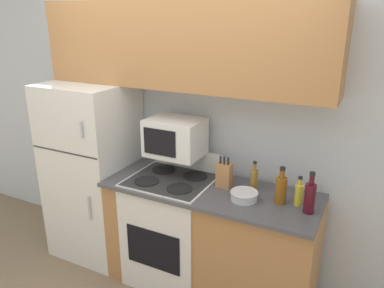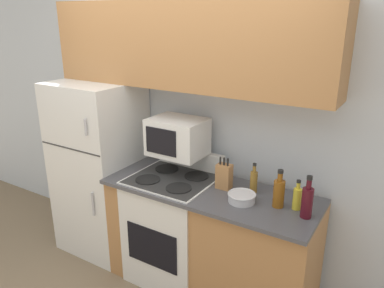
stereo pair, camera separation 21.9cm
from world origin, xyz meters
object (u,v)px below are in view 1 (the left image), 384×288
at_px(bottle_whiskey, 281,189).
at_px(bottle_cooking_spray, 299,194).
at_px(microwave, 175,137).
at_px(stove, 172,227).
at_px(bottle_wine_red, 310,197).
at_px(refrigerator, 94,171).
at_px(bottle_vinegar, 254,179).
at_px(knife_block, 224,175).
at_px(bowl, 244,195).

height_order(bottle_whiskey, bottle_cooking_spray, bottle_whiskey).
xyz_separation_m(microwave, bottle_whiskey, (0.93, -0.12, -0.22)).
height_order(stove, bottle_wine_red, bottle_wine_red).
height_order(stove, microwave, microwave).
bearing_deg(refrigerator, bottle_vinegar, 3.16).
xyz_separation_m(stove, bottle_whiskey, (0.90, 0.01, 0.56)).
height_order(refrigerator, stove, refrigerator).
bearing_deg(knife_block, microwave, 173.87).
xyz_separation_m(stove, bowl, (0.65, -0.06, 0.48)).
relative_size(knife_block, bottle_cooking_spray, 1.17).
bearing_deg(bowl, knife_block, 147.38).
bearing_deg(bowl, stove, 174.43).
distance_m(refrigerator, microwave, 0.95).
bearing_deg(knife_block, refrigerator, -178.33).
bearing_deg(refrigerator, bowl, -3.76).
bearing_deg(stove, bowl, -5.57).
height_order(bowl, bottle_whiskey, bottle_whiskey).
height_order(knife_block, bottle_whiskey, bottle_whiskey).
relative_size(bottle_vinegar, bottle_cooking_spray, 1.09).
xyz_separation_m(knife_block, bowl, (0.22, -0.14, -0.06)).
bearing_deg(refrigerator, bottle_wine_red, -2.16).
bearing_deg(bottle_cooking_spray, bottle_whiskey, -165.08).
bearing_deg(bottle_whiskey, stove, -179.54).
height_order(microwave, bottle_cooking_spray, microwave).
height_order(stove, knife_block, knife_block).
xyz_separation_m(microwave, bowl, (0.68, -0.19, -0.29)).
relative_size(microwave, bottle_wine_red, 1.51).
bearing_deg(refrigerator, stove, -2.40).
relative_size(bottle_vinegar, bottle_wine_red, 0.80).
bearing_deg(bottle_vinegar, bottle_wine_red, -19.70).
bearing_deg(refrigerator, bottle_cooking_spray, 0.10).
relative_size(bottle_whiskey, bottle_vinegar, 1.17).
distance_m(knife_block, bowl, 0.26).
distance_m(microwave, bottle_whiskey, 0.96).
xyz_separation_m(bottle_vinegar, bottle_wine_red, (0.45, -0.16, 0.02)).
bearing_deg(bottle_whiskey, knife_block, 171.76).
height_order(knife_block, bowl, knife_block).
xyz_separation_m(stove, microwave, (-0.03, 0.12, 0.78)).
height_order(bottle_cooking_spray, bottle_wine_red, bottle_wine_red).
height_order(microwave, bottle_whiskey, microwave).
bearing_deg(stove, bottle_cooking_spray, 2.22).
bearing_deg(bowl, bottle_vinegar, 86.28).
distance_m(refrigerator, bottle_cooking_spray, 1.90).
height_order(stove, bottle_vinegar, bottle_vinegar).
relative_size(microwave, bottle_vinegar, 1.89).
relative_size(knife_block, bowl, 1.24).
bearing_deg(bottle_cooking_spray, bottle_vinegar, 167.17).
bearing_deg(bottle_cooking_spray, knife_block, 176.60).
distance_m(bottle_cooking_spray, bottle_wine_red, 0.12).
xyz_separation_m(microwave, bottle_wine_red, (1.14, -0.16, -0.21)).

